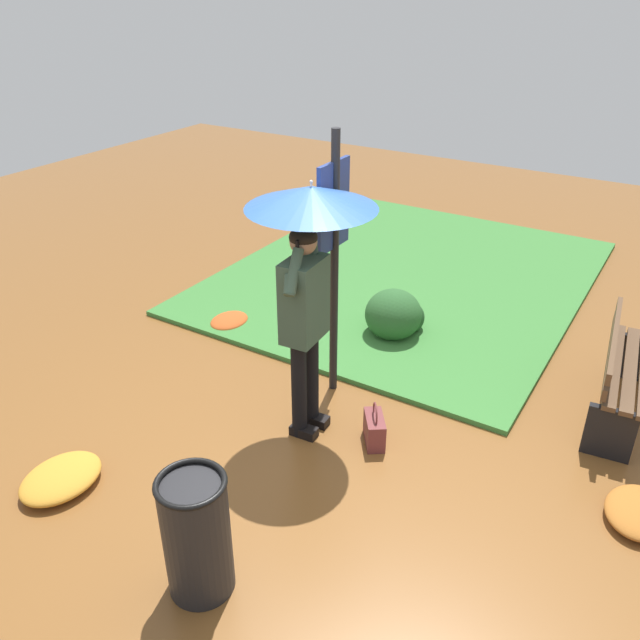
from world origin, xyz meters
TOP-DOWN VIEW (x-y plane):
  - ground_plane at (0.00, 0.00)m, footprint 18.00×18.00m
  - grass_verge at (3.32, 0.79)m, footprint 4.80×4.00m
  - person_with_umbrella at (0.25, 0.25)m, footprint 0.96×0.96m
  - info_sign_post at (0.80, 0.36)m, footprint 0.44×0.07m
  - handbag at (0.30, -0.32)m, footprint 0.33×0.29m
  - park_bench at (1.72, -1.88)m, footprint 1.40×0.51m
  - trash_bin at (-1.46, -0.05)m, footprint 0.42×0.42m
  - shrub_cluster at (1.94, 0.28)m, footprint 0.63×0.57m
  - leaf_pile_near_person at (-1.33, 1.39)m, footprint 0.62×0.49m
  - leaf_pile_by_bench at (1.23, 1.89)m, footprint 0.45×0.36m
  - leaf_pile_far_path at (0.51, -2.25)m, footprint 0.56×0.45m

SIDE VIEW (x-z plane):
  - ground_plane at x=0.00m, z-range 0.00..0.00m
  - grass_verge at x=3.32m, z-range 0.00..0.05m
  - leaf_pile_by_bench at x=1.23m, z-range 0.00..0.10m
  - leaf_pile_far_path at x=0.51m, z-range 0.00..0.12m
  - leaf_pile_near_person at x=-1.33m, z-range 0.00..0.14m
  - handbag at x=0.30m, z-range -0.06..0.31m
  - shrub_cluster at x=1.94m, z-range -0.02..0.50m
  - park_bench at x=1.72m, z-range 0.03..0.78m
  - trash_bin at x=-1.46m, z-range 0.00..0.84m
  - info_sign_post at x=0.80m, z-range 0.29..2.59m
  - person_with_umbrella at x=0.25m, z-range 0.53..2.57m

